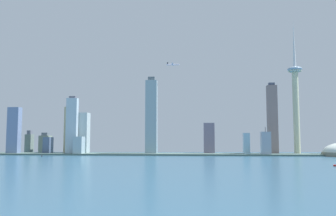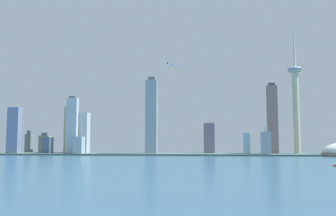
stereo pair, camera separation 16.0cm
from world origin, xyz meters
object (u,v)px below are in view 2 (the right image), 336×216
(skyscraper_10, at_px, (72,126))
(skyscraper_11, at_px, (246,144))
(skyscraper_0, at_px, (84,133))
(skyscraper_12, at_px, (79,146))
(skyscraper_13, at_px, (48,146))
(airplane, at_px, (173,65))
(skyscraper_5, at_px, (14,131))
(skyscraper_9, at_px, (272,119))
(skyscraper_2, at_px, (45,144))
(boat_4, at_px, (42,156))
(observation_tower, at_px, (296,94))
(skyscraper_1, at_px, (151,117))
(skyscraper_6, at_px, (71,130))
(skyscraper_3, at_px, (29,143))
(skyscraper_7, at_px, (266,144))
(skyscraper_4, at_px, (209,139))

(skyscraper_10, relative_size, skyscraper_11, 2.76)
(skyscraper_11, bearing_deg, skyscraper_0, 175.65)
(skyscraper_12, distance_m, skyscraper_13, 95.71)
(airplane, bearing_deg, skyscraper_13, -175.35)
(skyscraper_5, height_order, skyscraper_9, skyscraper_9)
(skyscraper_2, xyz_separation_m, skyscraper_12, (119.09, -83.36, -3.14))
(skyscraper_5, bearing_deg, boat_4, -37.41)
(skyscraper_5, bearing_deg, skyscraper_11, 0.01)
(skyscraper_0, height_order, boat_4, skyscraper_0)
(skyscraper_2, xyz_separation_m, skyscraper_10, (93.50, -63.14, 44.11))
(observation_tower, xyz_separation_m, skyscraper_11, (-122.46, -34.18, -117.81))
(skyscraper_2, xyz_separation_m, skyscraper_13, (29.57, -49.49, -3.61))
(skyscraper_1, distance_m, skyscraper_9, 287.98)
(skyscraper_10, relative_size, skyscraper_13, 3.34)
(observation_tower, distance_m, skyscraper_6, 555.14)
(skyscraper_1, relative_size, skyscraper_5, 1.63)
(skyscraper_5, distance_m, skyscraper_10, 142.02)
(skyscraper_2, relative_size, boat_4, 8.04)
(skyscraper_3, height_order, boat_4, skyscraper_3)
(skyscraper_0, distance_m, skyscraper_10, 36.84)
(skyscraper_11, bearing_deg, boat_4, -169.22)
(skyscraper_1, bearing_deg, skyscraper_7, -6.50)
(observation_tower, relative_size, skyscraper_13, 7.70)
(airplane, bearing_deg, skyscraper_4, 2.83)
(skyscraper_13, xyz_separation_m, boat_4, (32.70, -103.88, -19.59))
(observation_tower, height_order, skyscraper_13, observation_tower)
(skyscraper_0, xyz_separation_m, skyscraper_5, (-163.14, -29.78, 6.09))
(observation_tower, bearing_deg, skyscraper_2, 176.82)
(skyscraper_9, distance_m, skyscraper_10, 480.03)
(skyscraper_6, relative_size, skyscraper_13, 3.05)
(skyscraper_1, distance_m, skyscraper_10, 193.17)
(skyscraper_0, xyz_separation_m, skyscraper_3, (-160.28, 43.49, -24.06))
(skyscraper_0, bearing_deg, boat_4, -114.91)
(skyscraper_2, bearing_deg, skyscraper_4, -3.65)
(skyscraper_13, distance_m, airplane, 365.76)
(skyscraper_1, bearing_deg, skyscraper_13, 178.50)
(skyscraper_6, distance_m, skyscraper_10, 34.93)
(skyscraper_11, bearing_deg, skyscraper_7, -22.74)
(skyscraper_4, height_order, airplane, airplane)
(skyscraper_4, relative_size, airplane, 2.35)
(skyscraper_3, bearing_deg, skyscraper_2, -5.28)
(skyscraper_0, relative_size, skyscraper_12, 2.37)
(skyscraper_3, height_order, skyscraper_13, skyscraper_3)
(skyscraper_4, bearing_deg, skyscraper_7, -25.58)
(skyscraper_1, distance_m, skyscraper_11, 229.62)
(skyscraper_6, xyz_separation_m, skyscraper_12, (40.23, -50.84, -39.02))
(observation_tower, height_order, skyscraper_11, observation_tower)
(skyscraper_0, height_order, skyscraper_9, skyscraper_9)
(skyscraper_2, relative_size, skyscraper_9, 0.31)
(skyscraper_7, distance_m, skyscraper_12, 426.35)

